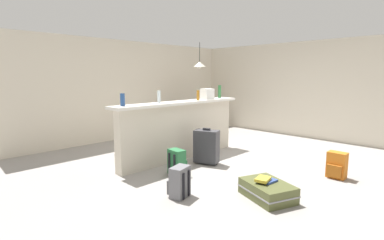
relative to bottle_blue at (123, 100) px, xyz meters
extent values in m
cube|color=gray|center=(1.93, -0.62, -1.26)|extent=(13.00, 13.00, 0.05)
cube|color=beige|center=(1.93, 2.43, 0.02)|extent=(6.60, 0.10, 2.50)
cube|color=beige|center=(4.98, -0.32, 0.02)|extent=(0.10, 6.00, 2.50)
cube|color=beige|center=(1.25, -0.04, -0.69)|extent=(2.80, 0.20, 1.08)
cube|color=white|center=(1.25, -0.04, -0.13)|extent=(2.96, 0.40, 0.05)
cylinder|color=#284C89|center=(0.00, 0.00, 0.00)|extent=(0.08, 0.08, 0.21)
cylinder|color=silver|center=(0.79, 0.04, 0.01)|extent=(0.06, 0.06, 0.22)
cylinder|color=#9E661E|center=(1.67, -0.10, 0.00)|extent=(0.06, 0.06, 0.20)
cylinder|color=#2D6B38|center=(2.45, -0.02, 0.04)|extent=(0.07, 0.07, 0.28)
cube|color=silver|center=(2.01, -0.05, 0.01)|extent=(0.26, 0.18, 0.22)
cube|color=#332319|center=(3.23, 1.40, -0.51)|extent=(1.10, 0.80, 0.04)
cylinder|color=#332319|center=(2.74, 1.06, -0.88)|extent=(0.06, 0.06, 0.70)
cylinder|color=#332319|center=(3.72, 1.06, -0.88)|extent=(0.06, 0.06, 0.70)
cylinder|color=#332319|center=(2.74, 1.74, -0.88)|extent=(0.06, 0.06, 0.70)
cylinder|color=#332319|center=(3.72, 1.74, -0.88)|extent=(0.06, 0.06, 0.70)
cube|color=black|center=(3.19, 0.84, -0.80)|extent=(0.48, 0.48, 0.04)
cube|color=black|center=(3.15, 1.01, -0.54)|extent=(0.40, 0.13, 0.48)
cylinder|color=black|center=(3.07, 0.64, -1.03)|extent=(0.04, 0.04, 0.41)
cylinder|color=black|center=(3.38, 0.72, -1.03)|extent=(0.04, 0.04, 0.41)
cylinder|color=black|center=(3.00, 0.96, -1.03)|extent=(0.04, 0.04, 0.41)
cylinder|color=black|center=(3.31, 1.03, -1.03)|extent=(0.04, 0.04, 0.41)
cylinder|color=black|center=(3.23, 1.32, 1.00)|extent=(0.01, 0.01, 0.53)
cone|color=white|center=(3.23, 1.32, 0.69)|extent=(0.34, 0.34, 0.14)
sphere|color=white|center=(3.23, 1.32, 0.61)|extent=(0.07, 0.07, 0.07)
cube|color=#51562D|center=(0.77, -2.25, -1.12)|extent=(0.70, 0.81, 0.22)
cube|color=gray|center=(0.77, -2.25, -1.12)|extent=(0.71, 0.82, 0.02)
cube|color=#2D2D33|center=(0.92, -1.86, -1.12)|extent=(0.22, 0.20, 0.02)
cube|color=slate|center=(-0.02, -1.38, -1.02)|extent=(0.32, 0.25, 0.42)
cube|color=#515155|center=(-0.05, -1.27, -1.10)|extent=(0.23, 0.12, 0.19)
cube|color=black|center=(0.08, -1.46, -1.05)|extent=(0.04, 0.03, 0.36)
cube|color=black|center=(-0.06, -1.50, -1.05)|extent=(0.04, 0.03, 0.36)
cube|color=orange|center=(2.26, -2.61, -1.02)|extent=(0.18, 0.28, 0.42)
cube|color=#AB5918|center=(2.15, -2.61, -1.10)|extent=(0.06, 0.22, 0.19)
cube|color=black|center=(2.36, -2.54, -1.05)|extent=(0.02, 0.04, 0.36)
cube|color=black|center=(2.36, -2.68, -1.05)|extent=(0.02, 0.04, 0.36)
cube|color=#38383D|center=(1.35, -0.63, -0.90)|extent=(0.38, 0.50, 0.60)
cylinder|color=black|center=(1.28, -0.45, -1.20)|extent=(0.05, 0.07, 0.06)
cylinder|color=black|center=(1.42, -0.81, -1.20)|extent=(0.05, 0.07, 0.06)
cube|color=#232328|center=(1.35, -0.63, -0.58)|extent=(0.09, 0.15, 0.04)
cube|color=#286B3D|center=(0.56, -0.68, -1.02)|extent=(0.20, 0.29, 0.42)
cube|color=#205530|center=(0.67, -0.68, -1.10)|extent=(0.08, 0.22, 0.19)
cube|color=black|center=(0.46, -0.74, -1.05)|extent=(0.03, 0.04, 0.36)
cube|color=black|center=(0.47, -0.60, -1.05)|extent=(0.03, 0.04, 0.36)
cube|color=#334C99|center=(0.80, -2.23, -1.00)|extent=(0.23, 0.18, 0.03)
cube|color=gold|center=(0.72, -2.20, -0.97)|extent=(0.25, 0.20, 0.04)
camera|label=1|loc=(-2.56, -4.13, 0.39)|focal=27.26mm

